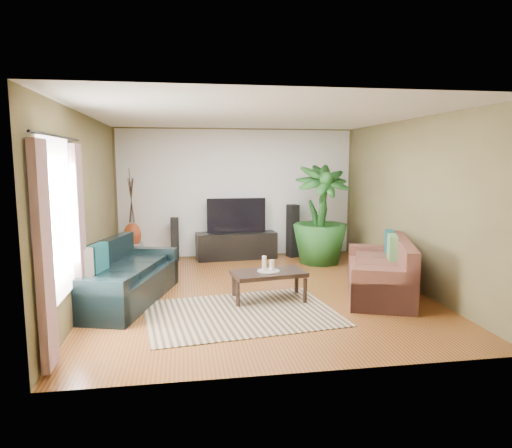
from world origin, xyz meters
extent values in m
plane|color=brown|center=(0.00, 0.00, 0.00)|extent=(5.50, 5.50, 0.00)
plane|color=white|center=(0.00, 0.00, 2.70)|extent=(5.50, 5.50, 0.00)
plane|color=brown|center=(0.00, 2.75, 1.35)|extent=(5.00, 0.00, 5.00)
plane|color=brown|center=(0.00, -2.75, 1.35)|extent=(5.00, 0.00, 5.00)
plane|color=brown|center=(-2.50, 0.00, 1.35)|extent=(0.00, 5.50, 5.50)
plane|color=brown|center=(2.50, 0.00, 1.35)|extent=(0.00, 5.50, 5.50)
plane|color=white|center=(0.00, 2.74, 1.35)|extent=(4.90, 0.00, 4.90)
plane|color=white|center=(-2.48, -1.60, 1.40)|extent=(0.00, 1.80, 1.80)
cube|color=gray|center=(-2.43, -2.35, 1.15)|extent=(0.08, 0.35, 2.20)
cube|color=gray|center=(-2.43, -0.85, 1.15)|extent=(0.08, 0.35, 2.20)
cylinder|color=black|center=(-2.43, -1.60, 2.30)|extent=(0.03, 1.90, 0.03)
cube|color=black|center=(-2.00, -0.13, 0.42)|extent=(1.53, 2.38, 0.85)
cube|color=#562F24|center=(1.81, -0.40, 0.42)|extent=(1.48, 2.14, 0.85)
cube|color=tan|center=(-0.39, -0.95, 0.01)|extent=(2.72, 2.09, 0.01)
cube|color=black|center=(0.09, -0.41, 0.22)|extent=(1.13, 0.74, 0.43)
cylinder|color=gray|center=(0.09, -0.41, 0.44)|extent=(0.33, 0.33, 0.01)
cylinder|color=beige|center=(0.03, -0.38, 0.55)|extent=(0.07, 0.07, 0.21)
cylinder|color=beige|center=(0.13, -0.45, 0.53)|extent=(0.07, 0.07, 0.16)
cylinder|color=beige|center=(0.16, -0.35, 0.51)|extent=(0.07, 0.07, 0.13)
cube|color=black|center=(-0.05, 2.50, 0.28)|extent=(1.69, 0.63, 0.55)
cube|color=black|center=(-0.05, 2.50, 0.91)|extent=(1.21, 0.07, 0.72)
cube|color=black|center=(-1.31, 2.50, 0.44)|extent=(0.16, 0.18, 0.89)
cube|color=black|center=(1.16, 2.50, 0.56)|extent=(0.26, 0.27, 1.11)
imported|color=#184617|center=(1.55, 1.82, 0.98)|extent=(1.16, 1.16, 1.96)
cylinder|color=black|center=(1.55, 1.82, 0.14)|extent=(0.36, 0.36, 0.28)
cube|color=gray|center=(-2.15, 2.50, 0.19)|extent=(0.45, 0.45, 0.38)
ellipsoid|color=#92381A|center=(-2.15, 2.50, 0.55)|extent=(0.35, 0.35, 0.49)
cube|color=brown|center=(-1.91, 0.85, 0.26)|extent=(0.54, 0.54, 0.51)
camera|label=1|loc=(-1.12, -6.81, 2.06)|focal=32.00mm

